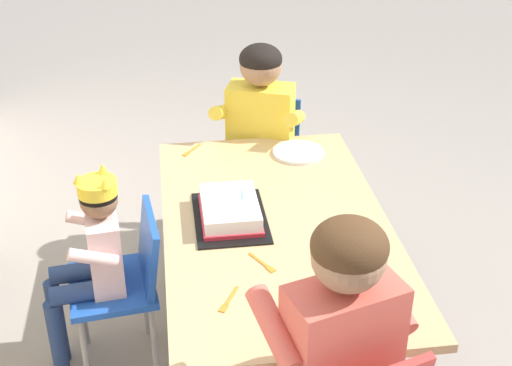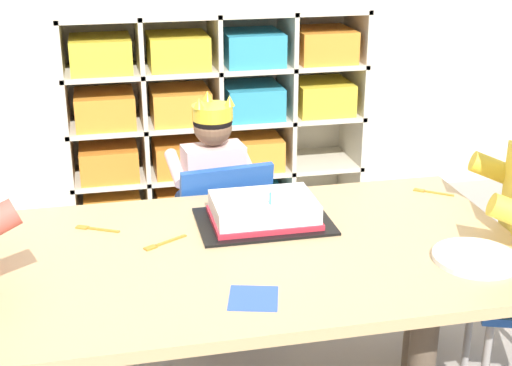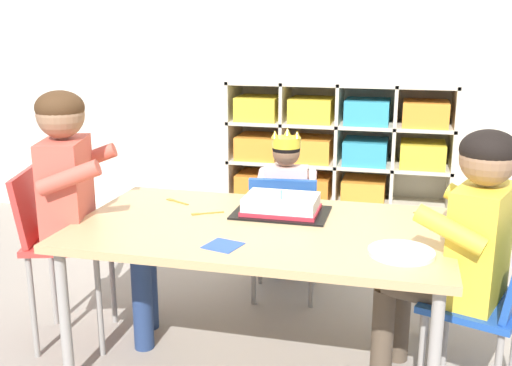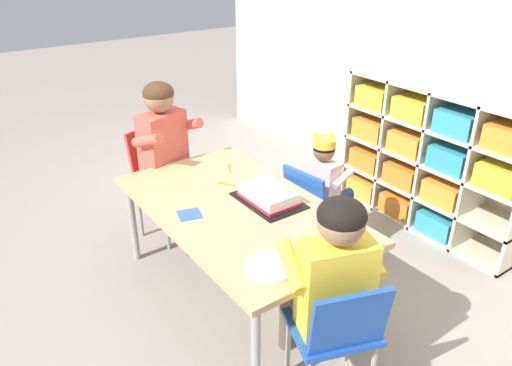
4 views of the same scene
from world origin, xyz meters
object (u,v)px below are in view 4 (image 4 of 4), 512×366
Objects in this scene: guest_at_table_side at (330,274)px; birthday_cake_on_tray at (269,196)px; activity_table at (238,213)px; fork_near_child_seat at (361,242)px; classroom_chair_blue at (314,205)px; classroom_chair_adult_side at (160,170)px; fork_scattered_mid_table at (229,168)px; paper_plate_stack at (271,267)px; classroom_chair_guest_side at (338,330)px; adult_helper_seated at (170,146)px; fork_at_table_front_edge at (227,184)px; child_with_crown at (327,179)px.

guest_at_table_side reaches higher than birthday_cake_on_tray.
fork_near_child_seat is at bearing 24.03° from activity_table.
classroom_chair_blue is 0.73m from fork_near_child_seat.
fork_scattered_mid_table is at bearing -73.46° from classroom_chair_adult_side.
paper_plate_stack reaches higher than activity_table.
fork_near_child_seat is (1.06, 0.06, 0.00)m from fork_scattered_mid_table.
paper_plate_stack is (-0.32, -0.11, 0.18)m from classroom_chair_guest_side.
adult_helper_seated is 1.60× the size of classroom_chair_guest_side.
activity_table is 11.46× the size of fork_at_table_front_edge.
birthday_cake_on_tray is (-0.81, 0.24, 0.20)m from classroom_chair_guest_side.
fork_scattered_mid_table is at bearing 157.16° from paper_plate_stack.
guest_at_table_side is (-0.11, 0.04, 0.20)m from classroom_chair_guest_side.
fork_scattered_mid_table reaches higher than activity_table.
classroom_chair_blue is 5.76× the size of fork_near_child_seat.
fork_at_table_front_edge is at bearing -77.34° from guest_at_table_side.
classroom_chair_guest_side reaches higher than paper_plate_stack.
classroom_chair_guest_side is 5.38× the size of fork_scattered_mid_table.
birthday_cake_on_tray is at bearing 21.15° from fork_scattered_mid_table.
classroom_chair_adult_side reaches higher than fork_near_child_seat.
classroom_chair_guest_side is at bearing 90.00° from guest_at_table_side.
paper_plate_stack is at bearing 5.03° from fork_scattered_mid_table.
activity_table is 0.67m from child_with_crown.
classroom_chair_adult_side reaches higher than fork_at_table_front_edge.
classroom_chair_adult_side is at bearing -166.24° from birthday_cake_on_tray.
child_with_crown is 1.01m from adult_helper_seated.
fork_near_child_seat is at bearing 11.17° from birthday_cake_on_tray.
classroom_chair_adult_side is 1.72m from classroom_chair_guest_side.
fork_near_child_seat is (0.09, 0.47, -0.01)m from paper_plate_stack.
child_with_crown is 6.74× the size of fork_at_table_front_edge.
fork_at_table_front_edge is at bearing 161.12° from activity_table.
birthday_cake_on_tray is 3.45× the size of fork_near_child_seat.
adult_helper_seated reaches higher than guest_at_table_side.
birthday_cake_on_tray is at bearing 144.19° from paper_plate_stack.
guest_at_table_side is at bearing -32.25° from fork_near_child_seat.
classroom_chair_blue is 0.96× the size of classroom_chair_guest_side.
fork_at_table_front_edge is at bearing -78.63° from classroom_chair_guest_side.
activity_table is at bearing -118.89° from fork_near_child_seat.
classroom_chair_adult_side is 0.69× the size of adult_helper_seated.
fork_scattered_mid_table is (-0.97, 0.41, -0.01)m from paper_plate_stack.
fork_at_table_front_edge is at bearing -130.52° from fork_near_child_seat.
child_with_crown is 6.75× the size of fork_scattered_mid_table.
activity_table is 0.87m from classroom_chair_guest_side.
guest_at_table_side reaches higher than fork_near_child_seat.
paper_plate_stack is at bearing -34.71° from guest_at_table_side.
child_with_crown reaches higher than activity_table.
paper_plate_stack is at bearing 116.75° from child_with_crown.
classroom_chair_guest_side is at bearing 14.85° from fork_scattered_mid_table.
fork_near_child_seat is at bearing 30.95° from fork_scattered_mid_table.
birthday_cake_on_tray reaches higher than fork_at_table_front_edge.
fork_at_table_front_edge is (-0.30, -0.08, -0.03)m from birthday_cake_on_tray.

